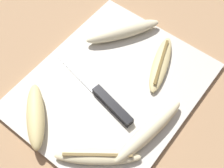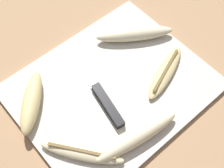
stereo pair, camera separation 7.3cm
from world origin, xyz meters
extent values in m
plane|color=tan|center=(0.00, 0.00, 0.00)|extent=(4.00, 4.00, 0.00)
cube|color=beige|center=(0.00, 0.00, 0.01)|extent=(0.44, 0.36, 0.01)
cube|color=black|center=(-0.04, -0.04, 0.02)|extent=(0.04, 0.12, 0.02)
cube|color=#B7BABF|center=(-0.02, 0.09, 0.01)|extent=(0.05, 0.14, 0.00)
ellipsoid|color=#DBC684|center=(0.12, -0.06, 0.02)|extent=(0.17, 0.09, 0.02)
cube|color=brown|center=(0.12, -0.06, 0.03)|extent=(0.13, 0.05, 0.00)
ellipsoid|color=#EDD689|center=(-0.17, 0.08, 0.03)|extent=(0.14, 0.14, 0.04)
ellipsoid|color=beige|center=(-0.16, -0.08, 0.02)|extent=(0.14, 0.16, 0.02)
cube|color=olive|center=(-0.16, -0.08, 0.03)|extent=(0.09, 0.12, 0.00)
ellipsoid|color=beige|center=(-0.05, -0.14, 0.03)|extent=(0.20, 0.06, 0.03)
ellipsoid|color=beige|center=(0.14, 0.07, 0.03)|extent=(0.19, 0.14, 0.03)
camera|label=1|loc=(-0.30, -0.23, 0.65)|focal=50.00mm
camera|label=2|loc=(-0.25, -0.28, 0.65)|focal=50.00mm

